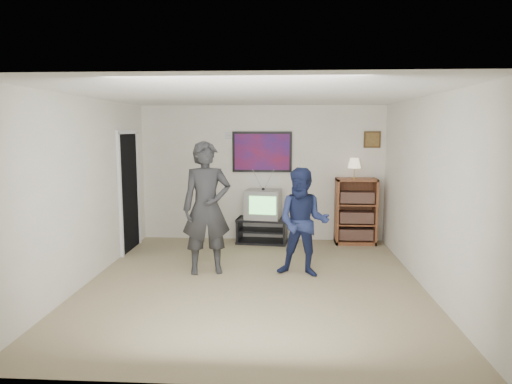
# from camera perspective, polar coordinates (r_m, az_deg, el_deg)

# --- Properties ---
(room_shell) EXTENTS (4.51, 5.00, 2.51)m
(room_shell) POSITION_cam_1_polar(r_m,az_deg,el_deg) (6.35, -0.14, 0.45)
(room_shell) COLOR #7A6B4E
(room_shell) RESTS_ON ground
(media_stand) EXTENTS (0.96, 0.60, 0.46)m
(media_stand) POSITION_cam_1_polar(r_m,az_deg,el_deg) (8.38, 0.78, -4.81)
(media_stand) COLOR black
(media_stand) RESTS_ON room_shell
(crt_television) EXTENTS (0.68, 0.60, 0.52)m
(crt_television) POSITION_cam_1_polar(r_m,az_deg,el_deg) (8.29, 0.91, -1.52)
(crt_television) COLOR gray
(crt_television) RESTS_ON media_stand
(bookshelf) EXTENTS (0.72, 0.41, 1.19)m
(bookshelf) POSITION_cam_1_polar(r_m,az_deg,el_deg) (8.46, 12.35, -2.35)
(bookshelf) COLOR brown
(bookshelf) RESTS_ON room_shell
(table_lamp) EXTENTS (0.23, 0.23, 0.37)m
(table_lamp) POSITION_cam_1_polar(r_m,az_deg,el_deg) (8.33, 12.18, 2.92)
(table_lamp) COLOR #F7DFBB
(table_lamp) RESTS_ON bookshelf
(person_tall) EXTENTS (0.79, 0.62, 1.90)m
(person_tall) POSITION_cam_1_polar(r_m,az_deg,el_deg) (6.56, -6.18, -2.00)
(person_tall) COLOR #252527
(person_tall) RESTS_ON room_shell
(person_short) EXTENTS (0.85, 0.71, 1.54)m
(person_short) POSITION_cam_1_polar(r_m,az_deg,el_deg) (6.45, 5.90, -3.80)
(person_short) COLOR #1A234A
(person_short) RESTS_ON room_shell
(controller_left) EXTENTS (0.05, 0.13, 0.04)m
(controller_left) POSITION_cam_1_polar(r_m,az_deg,el_deg) (6.69, -6.44, 0.70)
(controller_left) COLOR white
(controller_left) RESTS_ON person_tall
(controller_right) EXTENTS (0.04, 0.11, 0.03)m
(controller_right) POSITION_cam_1_polar(r_m,az_deg,el_deg) (6.63, 5.60, -1.73)
(controller_right) COLOR white
(controller_right) RESTS_ON person_short
(poster) EXTENTS (1.10, 0.03, 0.75)m
(poster) POSITION_cam_1_polar(r_m,az_deg,el_deg) (8.43, 0.76, 5.03)
(poster) COLOR black
(poster) RESTS_ON room_shell
(air_vent) EXTENTS (0.28, 0.02, 0.14)m
(air_vent) POSITION_cam_1_polar(r_m,az_deg,el_deg) (8.47, -2.98, 7.06)
(air_vent) COLOR white
(air_vent) RESTS_ON room_shell
(small_picture) EXTENTS (0.30, 0.03, 0.30)m
(small_picture) POSITION_cam_1_polar(r_m,az_deg,el_deg) (8.57, 14.32, 6.37)
(small_picture) COLOR #4C3318
(small_picture) RESTS_ON room_shell
(doorway) EXTENTS (0.03, 0.85, 2.00)m
(doorway) POSITION_cam_1_polar(r_m,az_deg,el_deg) (8.06, -15.64, -0.05)
(doorway) COLOR black
(doorway) RESTS_ON room_shell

